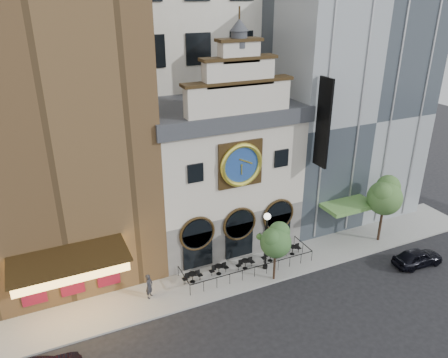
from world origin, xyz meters
The scene contains 16 objects.
ground centered at (0.00, 0.00, 0.00)m, with size 120.00×120.00×0.00m, color black.
sidewalk centered at (0.00, 2.50, 0.07)m, with size 44.00×5.00×0.15m, color gray.
clock_building centered at (0.00, 7.82, 6.69)m, with size 12.60×8.78×18.65m.
theater_building centered at (-13.00, 9.96, 12.60)m, with size 14.00×15.60×25.00m.
retail_building centered at (12.99, 9.99, 10.14)m, with size 14.00×14.40×20.00m.
cafe_railing centered at (0.00, 2.50, 0.60)m, with size 10.60×2.60×0.90m, color black, non-canonical shape.
bistro_0 centered at (-4.58, 2.61, 0.61)m, with size 1.58×0.68×0.90m.
bistro_1 centered at (-2.35, 2.70, 0.61)m, with size 1.58×0.68×0.90m.
bistro_2 centered at (-0.15, 2.49, 0.61)m, with size 1.58×0.68×0.90m.
bistro_3 centered at (2.20, 2.59, 0.61)m, with size 1.58×0.68×0.90m.
bistro_4 centered at (4.38, 2.65, 0.61)m, with size 1.58×0.68×0.90m.
car_right centered at (12.83, -2.69, 0.71)m, with size 1.68×4.17×1.42m, color black.
pedestrian centered at (-8.00, 2.25, 1.11)m, with size 0.70×0.46×1.92m, color #222227.
lamppost centered at (1.31, 1.87, 3.20)m, with size 1.50×0.90×4.94m.
tree_left centered at (1.29, 0.43, 3.57)m, with size 2.42×2.33×4.66m.
tree_right centered at (12.64, 1.48, 4.50)m, with size 3.08×2.97×5.94m.
Camera 1 is at (-13.83, -23.15, 20.54)m, focal length 35.00 mm.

